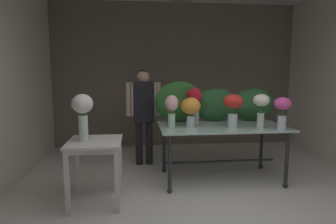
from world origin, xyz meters
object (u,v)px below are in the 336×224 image
(vase_ivory_freesia, at_px, (261,106))
(vase_blush_tulips, at_px, (171,108))
(vase_sunset_peonies, at_px, (191,108))
(side_table_white, at_px, (95,150))
(vase_scarlet_hydrangea, at_px, (233,107))
(vase_white_roses_tall, at_px, (82,111))
(vase_fuchsia_dahlias, at_px, (283,109))
(vase_crimson_stock, at_px, (194,102))
(display_table_glass, at_px, (221,134))
(florist, at_px, (144,107))

(vase_ivory_freesia, relative_size, vase_blush_tulips, 1.04)
(vase_sunset_peonies, bearing_deg, vase_blush_tulips, 171.78)
(side_table_white, distance_m, vase_scarlet_hydrangea, 1.89)
(vase_scarlet_hydrangea, xyz_separation_m, vase_white_roses_tall, (-1.91, -0.42, 0.02))
(side_table_white, bearing_deg, vase_sunset_peonies, 22.36)
(vase_fuchsia_dahlias, bearing_deg, vase_crimson_stock, 151.76)
(vase_ivory_freesia, xyz_separation_m, vase_sunset_peonies, (-0.92, 0.19, -0.05))
(vase_crimson_stock, relative_size, vase_scarlet_hydrangea, 1.16)
(display_table_glass, xyz_separation_m, vase_white_roses_tall, (-1.81, -0.58, 0.43))
(vase_fuchsia_dahlias, xyz_separation_m, vase_white_roses_tall, (-2.51, -0.20, 0.04))
(display_table_glass, xyz_separation_m, vase_ivory_freesia, (0.46, -0.26, 0.43))
(display_table_glass, height_order, vase_white_roses_tall, vase_white_roses_tall)
(florist, relative_size, vase_sunset_peonies, 3.86)
(display_table_glass, height_order, vase_fuchsia_dahlias, vase_fuchsia_dahlias)
(side_table_white, distance_m, vase_ivory_freesia, 2.21)
(vase_sunset_peonies, height_order, vase_fuchsia_dahlias, vase_fuchsia_dahlias)
(side_table_white, xyz_separation_m, vase_white_roses_tall, (-0.12, -0.00, 0.46))
(florist, relative_size, vase_crimson_stock, 2.99)
(vase_sunset_peonies, relative_size, vase_white_roses_tall, 0.76)
(display_table_glass, distance_m, vase_white_roses_tall, 1.95)
(vase_sunset_peonies, distance_m, vase_fuchsia_dahlias, 1.20)
(vase_fuchsia_dahlias, bearing_deg, side_table_white, -175.14)
(vase_white_roses_tall, bearing_deg, vase_scarlet_hydrangea, 12.25)
(vase_ivory_freesia, xyz_separation_m, vase_fuchsia_dahlias, (0.24, -0.12, -0.03))
(florist, bearing_deg, vase_crimson_stock, -41.07)
(vase_ivory_freesia, bearing_deg, vase_sunset_peonies, 168.57)
(vase_blush_tulips, xyz_separation_m, vase_white_roses_tall, (-1.09, -0.54, 0.04))
(florist, bearing_deg, vase_fuchsia_dahlias, -33.94)
(vase_crimson_stock, height_order, vase_scarlet_hydrangea, vase_crimson_stock)
(florist, distance_m, vase_ivory_freesia, 1.89)
(vase_sunset_peonies, relative_size, vase_fuchsia_dahlias, 0.95)
(side_table_white, bearing_deg, vase_white_roses_tall, -179.74)
(vase_crimson_stock, xyz_separation_m, vase_scarlet_hydrangea, (0.46, -0.36, -0.03))
(florist, bearing_deg, vase_white_roses_tall, -117.43)
(vase_crimson_stock, xyz_separation_m, vase_fuchsia_dahlias, (1.06, -0.57, -0.05))
(vase_ivory_freesia, bearing_deg, florist, 144.84)
(vase_sunset_peonies, xyz_separation_m, vase_white_roses_tall, (-1.35, -0.50, 0.05))
(vase_ivory_freesia, bearing_deg, vase_scarlet_hydrangea, 164.88)
(display_table_glass, bearing_deg, vase_sunset_peonies, -170.91)
(florist, relative_size, vase_blush_tulips, 3.56)
(vase_ivory_freesia, relative_size, vase_white_roses_tall, 0.86)
(display_table_glass, height_order, vase_crimson_stock, vase_crimson_stock)
(vase_scarlet_hydrangea, distance_m, vase_white_roses_tall, 1.96)
(vase_crimson_stock, bearing_deg, display_table_glass, -28.46)
(florist, distance_m, vase_white_roses_tall, 1.59)
(side_table_white, bearing_deg, vase_crimson_stock, 30.16)
(side_table_white, distance_m, vase_crimson_stock, 1.61)
(side_table_white, relative_size, vase_white_roses_tall, 1.41)
(display_table_glass, xyz_separation_m, vase_blush_tulips, (-0.72, -0.04, 0.39))
(display_table_glass, xyz_separation_m, vase_fuchsia_dahlias, (0.70, -0.37, 0.39))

